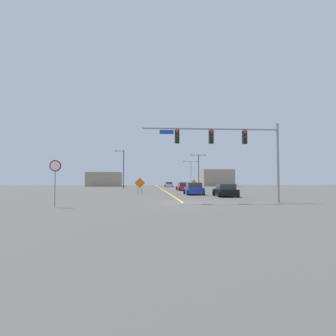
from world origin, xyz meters
name	(u,v)px	position (x,y,z in m)	size (l,w,h in m)	color
ground	(183,203)	(0.00, 0.00, 0.00)	(167.35, 167.35, 0.00)	#4C4947
road_centre_stripe	(159,188)	(0.00, 46.49, 0.00)	(0.16, 92.97, 0.01)	yellow
traffic_signal_assembly	(229,142)	(3.67, -0.02, 4.76)	(10.87, 0.44, 6.31)	gray
stop_sign	(55,174)	(-8.81, -2.81, 2.16)	(0.76, 0.07, 3.09)	gray
street_lamp_mid_left	(199,168)	(9.00, 43.33, 4.63)	(3.54, 0.24, 7.78)	black
street_lamp_far_right	(191,171)	(9.59, 59.11, 4.47)	(4.49, 0.24, 7.33)	gray
street_lamp_near_right	(123,167)	(-8.17, 39.58, 4.55)	(2.00, 0.24, 8.23)	black
construction_sign_right_lane	(194,183)	(5.66, 29.79, 1.22)	(1.15, 0.11, 1.92)	orange
construction_sign_left_lane	(140,184)	(-3.81, 15.30, 1.32)	(1.37, 0.12, 2.10)	orange
car_blue_mid	(194,189)	(2.84, 12.51, 0.67)	(2.11, 4.34, 1.47)	#1E389E
car_silver_near	(169,185)	(2.70, 52.69, 0.61)	(2.17, 3.94, 1.30)	#B7BABF
car_red_far	(183,187)	(3.30, 26.28, 0.66)	(2.23, 4.49, 1.41)	red
car_black_passing	(225,191)	(5.60, 8.25, 0.64)	(2.28, 4.56, 1.36)	black
roadside_building_east	(216,178)	(18.04, 63.74, 2.48)	(9.28, 8.90, 4.97)	gray
roadside_building_west	(104,179)	(-15.50, 61.30, 2.04)	(9.86, 5.25, 4.08)	gray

